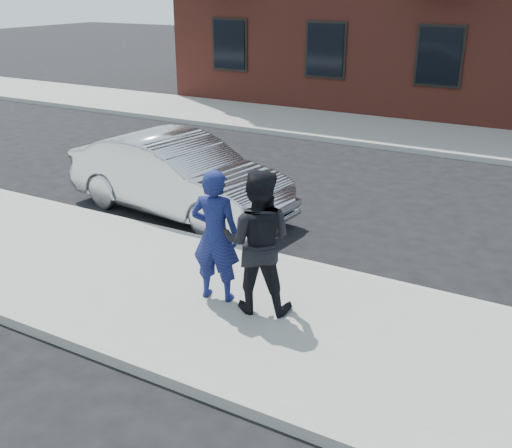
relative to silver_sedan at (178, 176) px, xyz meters
The scene contains 8 objects.
ground 3.62m from the silver_sedan, 48.62° to the right, with size 100.00×100.00×0.00m, color black.
near_sidewalk 3.79m from the silver_sedan, 51.16° to the right, with size 50.00×3.50×0.15m, color gray.
near_curb 2.68m from the silver_sedan, 25.24° to the right, with size 50.00×0.10×0.15m, color #999691.
far_sidewalk 8.94m from the silver_sedan, 74.80° to the left, with size 50.00×3.50×0.15m, color gray.
far_curb 7.22m from the silver_sedan, 71.04° to the left, with size 50.00×0.10×0.15m, color #999691.
silver_sedan is the anchor object (origin of this frame).
man_hoodie 3.91m from the silver_sedan, 46.09° to the right, with size 0.76×0.58×1.89m.
man_peacoat 4.36m from the silver_sedan, 39.74° to the right, with size 1.15×1.02×1.98m.
Camera 1 is at (4.52, -6.40, 4.28)m, focal length 42.00 mm.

